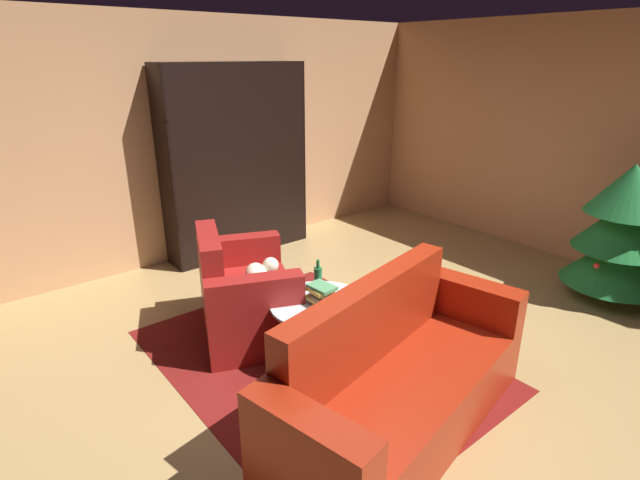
{
  "coord_description": "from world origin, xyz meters",
  "views": [
    {
      "loc": [
        2.42,
        -2.27,
        2.18
      ],
      "look_at": [
        -0.39,
        0.0,
        0.82
      ],
      "focal_mm": 27.55,
      "sensor_mm": 36.0,
      "label": 1
    }
  ],
  "objects_px": {
    "decorated_tree": "(621,231)",
    "couch_red": "(398,385)",
    "bottle_on_table": "(318,278)",
    "coffee_table": "(321,308)",
    "armchair_red": "(244,297)",
    "book_stack_on_table": "(321,295)",
    "bookshelf_unit": "(245,165)"
  },
  "relations": [
    {
      "from": "book_stack_on_table",
      "to": "coffee_table",
      "type": "bearing_deg",
      "value": 159.53
    },
    {
      "from": "bookshelf_unit",
      "to": "book_stack_on_table",
      "type": "bearing_deg",
      "value": -18.5
    },
    {
      "from": "bottle_on_table",
      "to": "decorated_tree",
      "type": "bearing_deg",
      "value": 67.09
    },
    {
      "from": "armchair_red",
      "to": "coffee_table",
      "type": "relative_size",
      "value": 1.64
    },
    {
      "from": "bookshelf_unit",
      "to": "bottle_on_table",
      "type": "height_order",
      "value": "bookshelf_unit"
    },
    {
      "from": "coffee_table",
      "to": "decorated_tree",
      "type": "xyz_separation_m",
      "value": [
        0.95,
        2.77,
        0.24
      ]
    },
    {
      "from": "bookshelf_unit",
      "to": "couch_red",
      "type": "bearing_deg",
      "value": -15.51
    },
    {
      "from": "couch_red",
      "to": "decorated_tree",
      "type": "bearing_deg",
      "value": 88.71
    },
    {
      "from": "armchair_red",
      "to": "decorated_tree",
      "type": "distance_m",
      "value": 3.46
    },
    {
      "from": "couch_red",
      "to": "bottle_on_table",
      "type": "relative_size",
      "value": 8.1
    },
    {
      "from": "armchair_red",
      "to": "book_stack_on_table",
      "type": "distance_m",
      "value": 0.77
    },
    {
      "from": "bottle_on_table",
      "to": "couch_red",
      "type": "bearing_deg",
      "value": -12.19
    },
    {
      "from": "couch_red",
      "to": "armchair_red",
      "type": "bearing_deg",
      "value": -175.0
    },
    {
      "from": "bookshelf_unit",
      "to": "coffee_table",
      "type": "bearing_deg",
      "value": -18.49
    },
    {
      "from": "bookshelf_unit",
      "to": "armchair_red",
      "type": "xyz_separation_m",
      "value": [
        1.63,
        -1.03,
        -0.69
      ]
    },
    {
      "from": "couch_red",
      "to": "bottle_on_table",
      "type": "xyz_separation_m",
      "value": [
        -1.06,
        0.23,
        0.25
      ]
    },
    {
      "from": "couch_red",
      "to": "book_stack_on_table",
      "type": "xyz_separation_m",
      "value": [
        -0.87,
        0.11,
        0.23
      ]
    },
    {
      "from": "armchair_red",
      "to": "coffee_table",
      "type": "bearing_deg",
      "value": 20.26
    },
    {
      "from": "decorated_tree",
      "to": "coffee_table",
      "type": "bearing_deg",
      "value": -108.92
    },
    {
      "from": "coffee_table",
      "to": "bottle_on_table",
      "type": "height_order",
      "value": "bottle_on_table"
    },
    {
      "from": "couch_red",
      "to": "coffee_table",
      "type": "relative_size",
      "value": 2.74
    },
    {
      "from": "coffee_table",
      "to": "book_stack_on_table",
      "type": "bearing_deg",
      "value": -20.47
    },
    {
      "from": "bookshelf_unit",
      "to": "armchair_red",
      "type": "bearing_deg",
      "value": -32.13
    },
    {
      "from": "coffee_table",
      "to": "decorated_tree",
      "type": "bearing_deg",
      "value": 71.08
    },
    {
      "from": "bookshelf_unit",
      "to": "decorated_tree",
      "type": "xyz_separation_m",
      "value": [
        3.27,
        2.0,
        -0.34
      ]
    },
    {
      "from": "bookshelf_unit",
      "to": "book_stack_on_table",
      "type": "xyz_separation_m",
      "value": [
        2.33,
        -0.78,
        -0.47
      ]
    },
    {
      "from": "bottle_on_table",
      "to": "decorated_tree",
      "type": "xyz_separation_m",
      "value": [
        1.12,
        2.66,
        0.1
      ]
    },
    {
      "from": "armchair_red",
      "to": "bottle_on_table",
      "type": "distance_m",
      "value": 0.67
    },
    {
      "from": "coffee_table",
      "to": "bottle_on_table",
      "type": "relative_size",
      "value": 2.96
    },
    {
      "from": "coffee_table",
      "to": "book_stack_on_table",
      "type": "xyz_separation_m",
      "value": [
        0.01,
        -0.01,
        0.11
      ]
    },
    {
      "from": "decorated_tree",
      "to": "couch_red",
      "type": "bearing_deg",
      "value": -91.29
    },
    {
      "from": "decorated_tree",
      "to": "bottle_on_table",
      "type": "bearing_deg",
      "value": -112.91
    }
  ]
}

